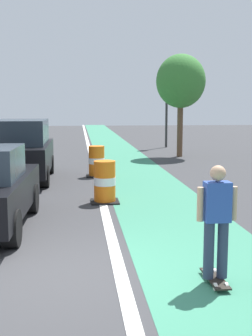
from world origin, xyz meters
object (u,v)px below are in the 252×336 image
object	(u,v)px
traffic_barrel_mid	(97,162)
traffic_light_corner	(167,89)
parked_suv_second	(22,150)
street_tree_sidewalk	(181,82)
traffic_barrel_front	(105,182)
skateboarder_on_lane	(217,221)

from	to	relation	value
traffic_barrel_mid	traffic_light_corner	world-z (taller)	traffic_light_corner
parked_suv_second	street_tree_sidewalk	xyz separation A→B (m)	(6.88, 6.32, 2.63)
traffic_barrel_front	traffic_light_corner	xyz separation A→B (m)	(4.65, 15.00, 2.97)
parked_suv_second	traffic_barrel_mid	xyz separation A→B (m)	(2.52, 0.54, -0.50)
street_tree_sidewalk	parked_suv_second	bearing A→B (deg)	-137.46
traffic_barrel_front	street_tree_sidewalk	distance (m)	11.38
skateboarder_on_lane	street_tree_sidewalk	distance (m)	16.02
traffic_light_corner	parked_suv_second	bearing A→B (deg)	-122.59
parked_suv_second	traffic_barrel_mid	distance (m)	2.63
traffic_barrel_mid	street_tree_sidewalk	distance (m)	7.89
skateboarder_on_lane	traffic_barrel_mid	world-z (taller)	skateboarder_on_lane
traffic_barrel_front	traffic_light_corner	distance (m)	15.98
traffic_barrel_mid	traffic_barrel_front	bearing A→B (deg)	-89.51
traffic_barrel_mid	traffic_light_corner	bearing A→B (deg)	66.41
parked_suv_second	street_tree_sidewalk	bearing A→B (deg)	42.54
street_tree_sidewalk	traffic_barrel_mid	bearing A→B (deg)	-127.07
traffic_barrel_mid	parked_suv_second	bearing A→B (deg)	-167.88
skateboarder_on_lane	traffic_barrel_mid	bearing A→B (deg)	97.51
traffic_barrel_mid	skateboarder_on_lane	bearing A→B (deg)	-82.49
skateboarder_on_lane	traffic_barrel_front	distance (m)	5.58
traffic_light_corner	street_tree_sidewalk	xyz separation A→B (m)	(-0.32, -4.95, 0.17)
parked_suv_second	traffic_barrel_mid	world-z (taller)	parked_suv_second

